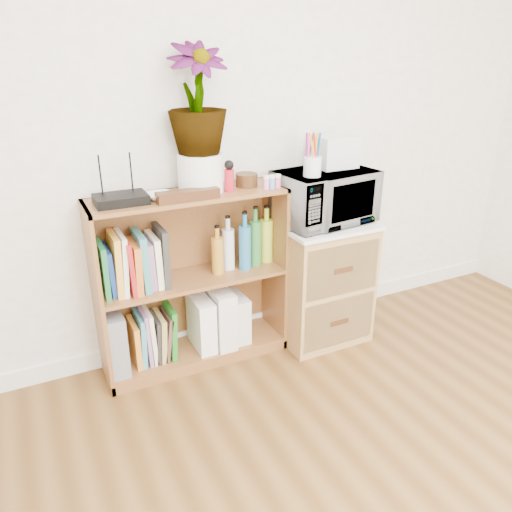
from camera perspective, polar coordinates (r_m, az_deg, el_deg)
skirting_board at (r=3.09m, az=-1.55°, el=-7.74°), size 4.00×0.02×0.10m
bookshelf at (r=2.66m, az=-7.25°, el=-2.86°), size 1.00×0.30×0.95m
wicker_unit at (r=2.96m, az=7.21°, el=-2.84°), size 0.50×0.45×0.70m
microwave at (r=2.77m, az=7.85°, el=6.71°), size 0.56×0.41×0.29m
pen_cup at (r=2.60m, az=6.46°, el=10.14°), size 0.09×0.09×0.10m
small_appliance at (r=2.82m, az=8.96°, el=11.72°), size 0.22×0.18×0.17m
router at (r=2.39m, az=-15.19°, el=6.29°), size 0.24×0.16×0.04m
white_bowl at (r=2.42m, az=-10.99°, el=6.73°), size 0.13×0.13×0.03m
plant_pot at (r=2.51m, az=-6.36°, el=9.46°), size 0.22×0.22×0.19m
potted_plant at (r=2.46m, az=-6.73°, el=17.41°), size 0.29×0.29×0.51m
trinket_box at (r=2.39m, az=-7.79°, el=6.91°), size 0.30×0.08×0.05m
kokeshi_doll at (r=2.52m, az=-3.07°, el=8.63°), size 0.05×0.05×0.11m
wooden_bowl at (r=2.61m, az=-1.08°, el=8.69°), size 0.11×0.11×0.07m
paint_jars at (r=2.57m, az=1.83°, el=8.26°), size 0.10×0.04×0.05m
file_box at (r=2.69m, az=-15.99°, el=-9.15°), size 0.10×0.27×0.33m
magazine_holder_left at (r=2.78m, az=-6.27°, el=-7.56°), size 0.09×0.24×0.30m
magazine_holder_mid at (r=2.81m, az=-4.19°, el=-6.77°), size 0.11×0.27×0.33m
magazine_holder_right at (r=2.86m, az=-2.22°, el=-6.90°), size 0.09×0.22×0.27m
cookbooks at (r=2.53m, az=-13.86°, el=-0.78°), size 0.32×0.20×0.30m
liquor_bottles at (r=2.71m, az=-0.65°, el=1.81°), size 0.45×0.07×0.32m
lower_books at (r=2.74m, az=-11.77°, el=-8.91°), size 0.23×0.19×0.30m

